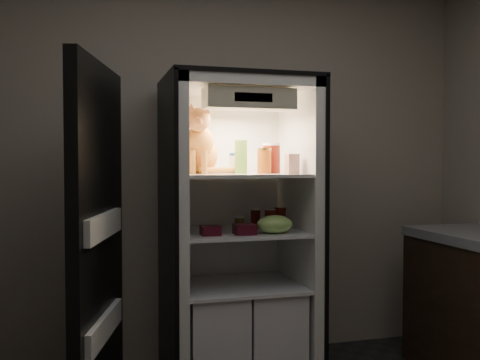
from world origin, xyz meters
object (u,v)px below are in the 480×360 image
object	(u,v)px
soda_can_a	(256,218)
grape_bag	(275,224)
parmesan_shaker	(241,157)
refrigerator	(236,253)
cream_carton	(292,164)
salsa_jar	(264,161)
berry_box_right	(245,229)
soda_can_b	(280,218)
tabby_cat	(200,148)
soda_can_c	(270,220)
mayo_tub	(237,163)
pepper_jar	(271,158)
berry_box_left	(210,230)
condiment_jar	(239,223)

from	to	relation	value
soda_can_a	grape_bag	size ratio (longest dim) A/B	0.54
grape_bag	parmesan_shaker	bearing A→B (deg)	128.44
refrigerator	cream_carton	distance (m)	0.66
salsa_jar	berry_box_right	bearing A→B (deg)	-138.73
soda_can_a	soda_can_b	size ratio (longest dim) A/B	0.85
tabby_cat	cream_carton	bearing A→B (deg)	-8.45
cream_carton	grape_bag	size ratio (longest dim) A/B	0.55
soda_can_c	mayo_tub	bearing A→B (deg)	137.40
pepper_jar	berry_box_right	size ratio (longest dim) A/B	1.59
salsa_jar	grape_bag	bearing A→B (deg)	-84.57
soda_can_a	parmesan_shaker	bearing A→B (deg)	-142.14
berry_box_left	condiment_jar	bearing A→B (deg)	37.79
soda_can_c	soda_can_b	bearing A→B (deg)	32.99
refrigerator	soda_can_c	bearing A→B (deg)	-25.75
cream_carton	condiment_jar	distance (m)	0.49
tabby_cat	mayo_tub	xyz separation A→B (m)	(0.25, 0.05, -0.10)
parmesan_shaker	berry_box_right	bearing A→B (deg)	-99.37
tabby_cat	salsa_jar	bearing A→B (deg)	-1.69
mayo_tub	cream_carton	size ratio (longest dim) A/B	1.07
parmesan_shaker	grape_bag	bearing A→B (deg)	-51.56
soda_can_a	mayo_tub	bearing A→B (deg)	169.41
soda_can_c	berry_box_right	size ratio (longest dim) A/B	1.09
tabby_cat	parmesan_shaker	bearing A→B (deg)	-2.16
soda_can_b	berry_box_left	world-z (taller)	soda_can_b
parmesan_shaker	grape_bag	xyz separation A→B (m)	(0.15, -0.19, -0.40)
soda_can_c	pepper_jar	bearing A→B (deg)	66.87
salsa_jar	soda_can_c	bearing A→B (deg)	-1.05
tabby_cat	pepper_jar	bearing A→B (deg)	10.55
mayo_tub	condiment_jar	bearing A→B (deg)	-96.39
salsa_jar	soda_can_c	xyz separation A→B (m)	(0.04, -0.00, -0.36)
parmesan_shaker	cream_carton	bearing A→B (deg)	-28.13
cream_carton	soda_can_b	xyz separation A→B (m)	(-0.02, 0.16, -0.34)
parmesan_shaker	mayo_tub	world-z (taller)	parmesan_shaker
pepper_jar	soda_can_a	size ratio (longest dim) A/B	1.61
refrigerator	berry_box_left	xyz separation A→B (m)	(-0.22, -0.22, 0.18)
soda_can_a	soda_can_c	size ratio (longest dim) A/B	0.91
tabby_cat	soda_can_a	bearing A→B (deg)	18.49
refrigerator	soda_can_c	world-z (taller)	refrigerator
tabby_cat	berry_box_right	bearing A→B (deg)	-36.44
soda_can_a	salsa_jar	bearing A→B (deg)	-84.33
mayo_tub	soda_can_a	xyz separation A→B (m)	(0.12, -0.02, -0.36)
condiment_jar	berry_box_left	world-z (taller)	condiment_jar
salsa_jar	pepper_jar	distance (m)	0.11
soda_can_c	refrigerator	bearing A→B (deg)	154.25
salsa_jar	grape_bag	world-z (taller)	salsa_jar
refrigerator	condiment_jar	xyz separation A→B (m)	(0.01, -0.05, 0.19)
tabby_cat	condiment_jar	distance (m)	0.53
refrigerator	parmesan_shaker	xyz separation A→B (m)	(0.01, -0.05, 0.60)
mayo_tub	soda_can_c	world-z (taller)	mayo_tub
cream_carton	condiment_jar	xyz separation A→B (m)	(-0.29, 0.15, -0.37)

